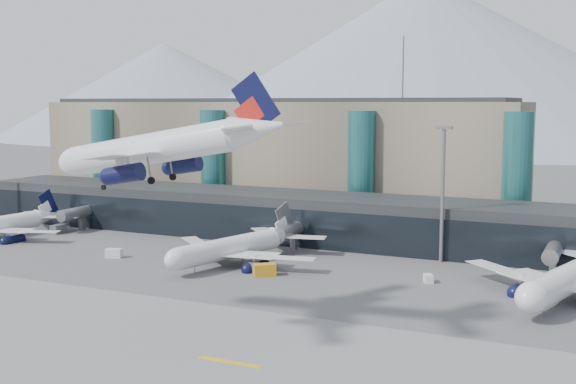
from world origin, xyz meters
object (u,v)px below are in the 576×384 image
Objects in this scene: jet_parked_left at (6,219)px; veh_c at (255,268)px; lightmast_mid at (443,186)px; hero_jet at (172,138)px; veh_b at (248,252)px; veh_a at (114,253)px; veh_h at (265,270)px; jet_parked_mid at (242,239)px; veh_f at (59,229)px; veh_g at (428,279)px.

jet_parked_left reaches higher than veh_c.
veh_c is (65.88, -6.58, -3.25)m from jet_parked_left.
lightmast_mid is 0.73× the size of hero_jet.
veh_b is (57.85, 5.74, -3.37)m from jet_parked_left.
veh_a is 0.81× the size of veh_h.
veh_c is 3.02m from veh_h.
veh_h is (-4.31, 33.88, -24.41)m from hero_jet.
veh_b is (-1.88, 5.71, -3.60)m from jet_parked_mid.
veh_f is at bearing 98.91° from veh_b.
veh_g is (22.63, 41.21, -24.79)m from hero_jet.
veh_b is 50.91m from veh_f.
jet_parked_left is 9.22× the size of veh_f.
jet_parked_left is 11.55m from veh_f.
veh_g is at bearing -21.46° from veh_h.
veh_g is 27.92m from veh_h.
lightmast_mid reaches higher than jet_parked_mid.
veh_b is at bearing 162.28° from veh_c.
veh_b is (22.58, 12.87, -0.13)m from veh_a.
jet_parked_mid reaches higher than veh_f.
veh_f is at bearing 132.70° from veh_a.
jet_parked_mid is at bearing 172.09° from veh_c.
veh_b is (-35.87, -9.90, -13.68)m from lightmast_mid.
veh_a reaches higher than veh_c.
veh_h is (68.48, -8.09, -3.06)m from jet_parked_left.
veh_c reaches higher than veh_g.
jet_parked_mid reaches higher than veh_c.
veh_c is at bearing -141.41° from lightmast_mid.
veh_a is 1.21× the size of veh_b.
jet_parked_left is at bearing 149.65° from hero_jet.
veh_c is at bearing 100.66° from hero_jet.
veh_g is (60.14, 6.37, -0.19)m from veh_a.
lightmast_mid is at bearing -84.65° from veh_f.
veh_f is (7.02, 8.63, -3.09)m from jet_parked_left.
veh_c is (8.03, -12.31, 0.12)m from veh_b.
lightmast_mid is at bearing -62.39° from veh_b.
veh_c is at bearing 113.08° from veh_h.
veh_b is 1.10× the size of veh_g.
lightmast_mid reaches higher than jet_parked_left.
jet_parked_mid is at bearing -98.54° from veh_f.
veh_b is at bearing 107.00° from hero_jet.
jet_parked_mid is at bearing 100.41° from veh_h.
veh_h reaches higher than veh_f.
jet_parked_mid is at bearing -149.55° from veh_b.
lightmast_mid is 10.03× the size of veh_b.
jet_parked_mid reaches higher than veh_b.
veh_g is (88.39, -9.40, -0.34)m from veh_f.
veh_c is 1.33× the size of veh_g.
lightmast_mid is at bearing 6.55° from veh_h.
hero_jet is 48.79m from jet_parked_mid.
veh_g is 0.61× the size of veh_h.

